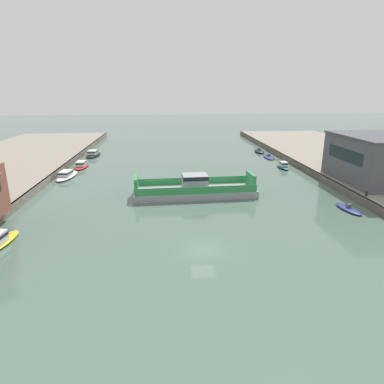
{
  "coord_description": "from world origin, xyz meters",
  "views": [
    {
      "loc": [
        -3.71,
        -30.8,
        15.74
      ],
      "look_at": [
        0.0,
        13.89,
        2.0
      ],
      "focal_mm": 31.18,
      "sensor_mm": 36.0,
      "label": 1
    }
  ],
  "objects_px": {
    "moored_boat_mid_left": "(283,166)",
    "moored_boat_mid_right": "(259,151)",
    "moored_boat_upstream_b": "(269,157)",
    "moored_boat_near_left": "(67,175)",
    "chain_ferry": "(195,189)",
    "moored_boat_near_right": "(348,209)",
    "moored_boat_far_right": "(81,165)",
    "moored_boat_far_left": "(93,154)"
  },
  "relations": [
    {
      "from": "moored_boat_mid_left",
      "to": "moored_boat_near_right",
      "type": "bearing_deg",
      "value": -89.66
    },
    {
      "from": "chain_ferry",
      "to": "moored_boat_upstream_b",
      "type": "xyz_separation_m",
      "value": [
        20.69,
        28.78,
        -0.85
      ]
    },
    {
      "from": "moored_boat_mid_left",
      "to": "moored_boat_mid_right",
      "type": "height_order",
      "value": "moored_boat_mid_left"
    },
    {
      "from": "moored_boat_near_left",
      "to": "moored_boat_upstream_b",
      "type": "height_order",
      "value": "moored_boat_near_left"
    },
    {
      "from": "moored_boat_mid_left",
      "to": "moored_boat_far_left",
      "type": "height_order",
      "value": "moored_boat_far_left"
    },
    {
      "from": "moored_boat_near_left",
      "to": "moored_boat_near_right",
      "type": "height_order",
      "value": "moored_boat_near_left"
    },
    {
      "from": "moored_boat_near_left",
      "to": "moored_boat_mid_right",
      "type": "relative_size",
      "value": 1.35
    },
    {
      "from": "moored_boat_near_left",
      "to": "moored_boat_near_right",
      "type": "xyz_separation_m",
      "value": [
        43.29,
        -21.28,
        -0.32
      ]
    },
    {
      "from": "moored_boat_near_right",
      "to": "moored_boat_far_left",
      "type": "relative_size",
      "value": 0.65
    },
    {
      "from": "moored_boat_mid_left",
      "to": "moored_boat_far_right",
      "type": "distance_m",
      "value": 42.69
    },
    {
      "from": "moored_boat_far_left",
      "to": "moored_boat_far_right",
      "type": "xyz_separation_m",
      "value": [
        0.06,
        -12.67,
        -0.05
      ]
    },
    {
      "from": "chain_ferry",
      "to": "moored_boat_near_right",
      "type": "distance_m",
      "value": 22.04
    },
    {
      "from": "moored_boat_near_right",
      "to": "moored_boat_mid_left",
      "type": "distance_m",
      "value": 25.78
    },
    {
      "from": "chain_ferry",
      "to": "moored_boat_near_right",
      "type": "bearing_deg",
      "value": -22.3
    },
    {
      "from": "moored_boat_far_left",
      "to": "moored_boat_near_right",
      "type": "bearing_deg",
      "value": -45.1
    },
    {
      "from": "chain_ferry",
      "to": "moored_boat_mid_left",
      "type": "relative_size",
      "value": 3.56
    },
    {
      "from": "moored_boat_far_right",
      "to": "chain_ferry",
      "type": "bearing_deg",
      "value": -44.42
    },
    {
      "from": "chain_ferry",
      "to": "moored_boat_mid_right",
      "type": "xyz_separation_m",
      "value": [
        20.37,
        36.13,
        -0.74
      ]
    },
    {
      "from": "moored_boat_near_right",
      "to": "moored_boat_far_left",
      "type": "xyz_separation_m",
      "value": [
        -42.68,
        42.83,
        0.35
      ]
    },
    {
      "from": "moored_boat_near_right",
      "to": "moored_boat_far_left",
      "type": "distance_m",
      "value": 60.46
    },
    {
      "from": "moored_boat_mid_right",
      "to": "moored_boat_far_left",
      "type": "bearing_deg",
      "value": -177.77
    },
    {
      "from": "moored_boat_mid_left",
      "to": "moored_boat_mid_right",
      "type": "distance_m",
      "value": 18.71
    },
    {
      "from": "moored_boat_near_left",
      "to": "chain_ferry",
      "type": "bearing_deg",
      "value": -29.43
    },
    {
      "from": "chain_ferry",
      "to": "moored_boat_near_left",
      "type": "xyz_separation_m",
      "value": [
        -22.91,
        12.92,
        -0.52
      ]
    },
    {
      "from": "moored_boat_mid_right",
      "to": "moored_boat_mid_left",
      "type": "bearing_deg",
      "value": -90.44
    },
    {
      "from": "moored_boat_far_right",
      "to": "moored_boat_far_left",
      "type": "bearing_deg",
      "value": 90.27
    },
    {
      "from": "moored_boat_near_right",
      "to": "moored_boat_far_right",
      "type": "xyz_separation_m",
      "value": [
        -42.62,
        30.15,
        0.3
      ]
    },
    {
      "from": "moored_boat_near_right",
      "to": "moored_boat_mid_left",
      "type": "height_order",
      "value": "moored_boat_mid_left"
    },
    {
      "from": "moored_boat_mid_right",
      "to": "moored_boat_far_right",
      "type": "height_order",
      "value": "moored_boat_far_right"
    },
    {
      "from": "moored_boat_far_right",
      "to": "moored_boat_upstream_b",
      "type": "xyz_separation_m",
      "value": [
        42.93,
        6.99,
        -0.31
      ]
    },
    {
      "from": "moored_boat_far_right",
      "to": "moored_boat_near_right",
      "type": "bearing_deg",
      "value": -35.28
    },
    {
      "from": "moored_boat_upstream_b",
      "to": "moored_boat_mid_right",
      "type": "bearing_deg",
      "value": 92.47
    },
    {
      "from": "moored_boat_far_left",
      "to": "moored_boat_upstream_b",
      "type": "xyz_separation_m",
      "value": [
        42.99,
        -5.68,
        -0.36
      ]
    },
    {
      "from": "moored_boat_mid_left",
      "to": "moored_boat_near_left",
      "type": "bearing_deg",
      "value": -174.05
    },
    {
      "from": "moored_boat_upstream_b",
      "to": "moored_boat_near_left",
      "type": "bearing_deg",
      "value": -160.01
    },
    {
      "from": "moored_boat_far_left",
      "to": "moored_boat_far_right",
      "type": "height_order",
      "value": "moored_boat_far_left"
    },
    {
      "from": "moored_boat_mid_left",
      "to": "moored_boat_mid_right",
      "type": "relative_size",
      "value": 0.88
    },
    {
      "from": "chain_ferry",
      "to": "moored_boat_far_left",
      "type": "height_order",
      "value": "chain_ferry"
    },
    {
      "from": "moored_boat_mid_right",
      "to": "moored_boat_near_left",
      "type": "bearing_deg",
      "value": -151.8
    },
    {
      "from": "chain_ferry",
      "to": "moored_boat_near_right",
      "type": "xyz_separation_m",
      "value": [
        20.38,
        -8.36,
        -0.84
      ]
    },
    {
      "from": "moored_boat_near_right",
      "to": "moored_boat_mid_left",
      "type": "relative_size",
      "value": 0.98
    },
    {
      "from": "moored_boat_near_left",
      "to": "moored_boat_far_right",
      "type": "height_order",
      "value": "moored_boat_near_left"
    }
  ]
}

